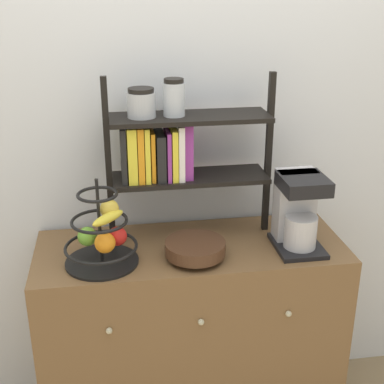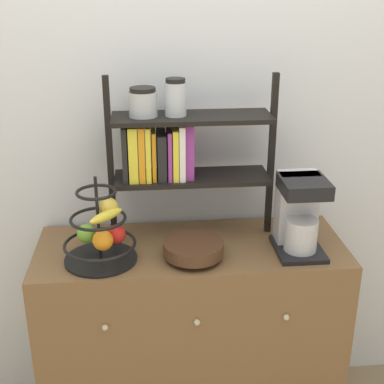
% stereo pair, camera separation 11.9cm
% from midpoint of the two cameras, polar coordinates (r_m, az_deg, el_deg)
% --- Properties ---
extents(wall_back, '(7.00, 0.05, 2.60)m').
position_cam_midpoint_polar(wall_back, '(2.25, 0.75, 7.14)').
color(wall_back, silver).
rests_on(wall_back, ground_plane).
extents(sideboard, '(1.23, 0.49, 0.88)m').
position_cam_midpoint_polar(sideboard, '(2.38, 1.39, -15.21)').
color(sideboard, brown).
rests_on(sideboard, ground_plane).
extents(coffee_maker, '(0.18, 0.23, 0.30)m').
position_cam_midpoint_polar(coffee_maker, '(2.11, 12.95, -2.23)').
color(coffee_maker, black).
rests_on(coffee_maker, sideboard).
extents(fruit_stand, '(0.27, 0.27, 0.34)m').
position_cam_midpoint_polar(fruit_stand, '(2.00, -8.00, -4.44)').
color(fruit_stand, black).
rests_on(fruit_stand, sideboard).
extents(wooden_bowl, '(0.23, 0.23, 0.07)m').
position_cam_midpoint_polar(wooden_bowl, '(2.03, 1.72, -6.10)').
color(wooden_bowl, '#422819').
rests_on(wooden_bowl, sideboard).
extents(shelf_hutch, '(0.66, 0.20, 0.66)m').
position_cam_midpoint_polar(shelf_hutch, '(2.08, -0.80, 5.17)').
color(shelf_hutch, black).
rests_on(shelf_hutch, sideboard).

